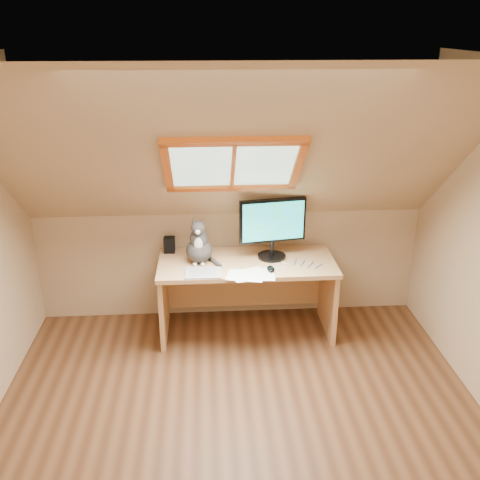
{
  "coord_description": "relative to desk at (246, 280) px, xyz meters",
  "views": [
    {
      "loc": [
        -0.2,
        -2.79,
        2.58
      ],
      "look_at": [
        0.05,
        1.0,
        1.04
      ],
      "focal_mm": 40.0,
      "sensor_mm": 36.0,
      "label": 1
    }
  ],
  "objects": [
    {
      "name": "cables",
      "position": [
        0.41,
        -0.18,
        0.22
      ],
      "size": [
        0.51,
        0.26,
        0.01
      ],
      "color": "silver",
      "rests_on": "desk"
    },
    {
      "name": "graphics_tablet",
      "position": [
        -0.37,
        -0.29,
        0.22
      ],
      "size": [
        0.29,
        0.21,
        0.01
      ],
      "primitive_type": "cube",
      "rotation": [
        0.0,
        0.0,
        -0.01
      ],
      "color": "#B2B2B7",
      "rests_on": "desk"
    },
    {
      "name": "mouse",
      "position": [
        0.18,
        -0.27,
        0.23
      ],
      "size": [
        0.06,
        0.11,
        0.04
      ],
      "primitive_type": "ellipsoid",
      "rotation": [
        0.0,
        0.0,
        0.0
      ],
      "color": "black",
      "rests_on": "desk"
    },
    {
      "name": "papers",
      "position": [
        -0.04,
        -0.33,
        0.22
      ],
      "size": [
        0.35,
        0.3,
        0.01
      ],
      "color": "white",
      "rests_on": "desk"
    },
    {
      "name": "desk_speaker",
      "position": [
        -0.67,
        0.18,
        0.29
      ],
      "size": [
        0.1,
        0.1,
        0.14
      ],
      "primitive_type": "cube",
      "rotation": [
        0.0,
        0.0,
        -0.03
      ],
      "color": "black",
      "rests_on": "desk"
    },
    {
      "name": "room_shell",
      "position": [
        -0.13,
        -1.54,
        0.96
      ],
      "size": [
        3.52,
        3.52,
        2.41
      ],
      "color": "tan",
      "rests_on": "ground"
    },
    {
      "name": "desk",
      "position": [
        0.0,
        0.0,
        0.0
      ],
      "size": [
        1.52,
        0.66,
        0.69
      ],
      "color": "tan",
      "rests_on": "ground"
    },
    {
      "name": "monitor",
      "position": [
        0.22,
        -0.0,
        0.52
      ],
      "size": [
        0.58,
        0.24,
        0.53
      ],
      "color": "black",
      "rests_on": "desk"
    },
    {
      "name": "ground",
      "position": [
        -0.13,
        -1.45,
        -0.48
      ],
      "size": [
        3.5,
        3.5,
        0.0
      ],
      "primitive_type": "plane",
      "color": "brown",
      "rests_on": "ground"
    },
    {
      "name": "cat",
      "position": [
        -0.41,
        -0.04,
        0.36
      ],
      "size": [
        0.24,
        0.28,
        0.42
      ],
      "color": "#3C3735",
      "rests_on": "desk"
    }
  ]
}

